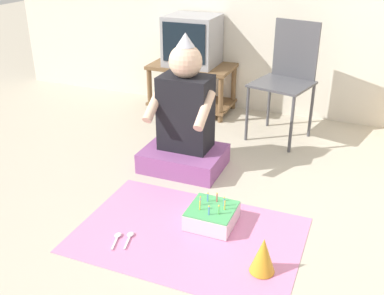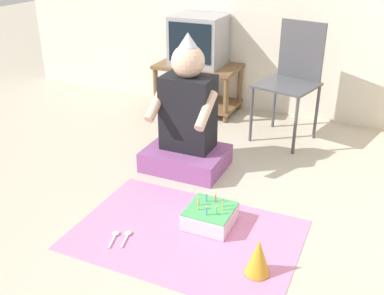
{
  "view_description": "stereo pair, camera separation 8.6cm",
  "coord_description": "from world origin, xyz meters",
  "views": [
    {
      "loc": [
        0.28,
        -1.79,
        1.49
      ],
      "look_at": [
        -0.62,
        0.43,
        0.35
      ],
      "focal_mm": 42.0,
      "sensor_mm": 36.0,
      "label": 1
    },
    {
      "loc": [
        0.36,
        -1.75,
        1.49
      ],
      "look_at": [
        -0.62,
        0.43,
        0.35
      ],
      "focal_mm": 42.0,
      "sensor_mm": 36.0,
      "label": 2
    }
  ],
  "objects": [
    {
      "name": "person_seated",
      "position": [
        -0.83,
        0.82,
        0.33
      ],
      "size": [
        0.55,
        0.42,
        0.93
      ],
      "color": "#8C4C8C",
      "rests_on": "ground_plane"
    },
    {
      "name": "plastic_spoon_far",
      "position": [
        -0.84,
        -0.1,
        0.01
      ],
      "size": [
        0.05,
        0.14,
        0.01
      ],
      "color": "white",
      "rests_on": "party_cloth"
    },
    {
      "name": "tv",
      "position": [
        -1.21,
        1.89,
        0.65
      ],
      "size": [
        0.45,
        0.39,
        0.43
      ],
      "color": "#99999E",
      "rests_on": "tv_stand"
    },
    {
      "name": "plastic_spoon_near",
      "position": [
        -0.78,
        -0.07,
        0.01
      ],
      "size": [
        0.05,
        0.14,
        0.01
      ],
      "color": "white",
      "rests_on": "party_cloth"
    },
    {
      "name": "party_hat_blue",
      "position": [
        -0.05,
        -0.07,
        0.1
      ],
      "size": [
        0.13,
        0.13,
        0.19
      ],
      "color": "gold",
      "rests_on": "party_cloth"
    },
    {
      "name": "tv_stand",
      "position": [
        -1.21,
        1.88,
        0.26
      ],
      "size": [
        0.75,
        0.43,
        0.43
      ],
      "color": "brown",
      "rests_on": "ground_plane"
    },
    {
      "name": "birthday_cake",
      "position": [
        -0.41,
        0.22,
        0.06
      ],
      "size": [
        0.26,
        0.26,
        0.16
      ],
      "color": "silver",
      "rests_on": "party_cloth"
    },
    {
      "name": "folding_chair",
      "position": [
        -0.31,
        1.63,
        0.52
      ],
      "size": [
        0.5,
        0.5,
        0.91
      ],
      "color": "#4C4C51",
      "rests_on": "ground_plane"
    },
    {
      "name": "ground_plane",
      "position": [
        0.0,
        0.0,
        0.0
      ],
      "size": [
        16.0,
        16.0,
        0.0
      ],
      "primitive_type": "plane",
      "color": "#BCB29E"
    },
    {
      "name": "party_cloth",
      "position": [
        -0.5,
        0.07,
        0.0
      ],
      "size": [
        1.21,
        0.82,
        0.01
      ],
      "color": "pink",
      "rests_on": "ground_plane"
    }
  ]
}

